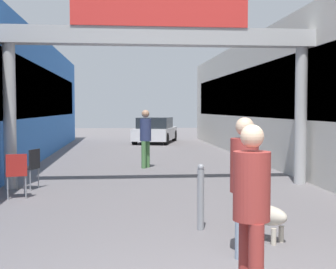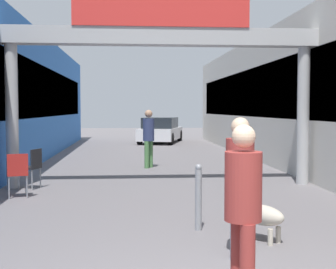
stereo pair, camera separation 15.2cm
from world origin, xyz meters
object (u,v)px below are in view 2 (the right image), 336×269
(pedestrian_carrying_crate, at_px, (149,135))
(cafe_chair_black_farther, at_px, (32,165))
(parked_car_white, at_px, (161,130))
(pedestrian_with_dog, at_px, (240,177))
(pedestrian_companion, at_px, (243,202))
(dog_on_leash, at_px, (258,214))
(cafe_chair_red_nearer, at_px, (18,171))
(bollard_post_metal, at_px, (198,197))

(pedestrian_carrying_crate, xyz_separation_m, cafe_chair_black_farther, (-2.73, -3.50, -0.47))
(parked_car_white, bearing_deg, pedestrian_with_dog, -90.82)
(pedestrian_companion, bearing_deg, dog_on_leash, 70.78)
(dog_on_leash, height_order, parked_car_white, parked_car_white)
(dog_on_leash, relative_size, parked_car_white, 0.18)
(pedestrian_with_dog, bearing_deg, cafe_chair_red_nearer, 131.46)
(cafe_chair_red_nearer, bearing_deg, parked_car_white, 75.64)
(pedestrian_companion, relative_size, dog_on_leash, 2.15)
(pedestrian_with_dog, bearing_deg, dog_on_leash, 58.49)
(dog_on_leash, bearing_deg, parked_car_white, 90.44)
(dog_on_leash, bearing_deg, pedestrian_companion, -109.22)
(pedestrian_companion, height_order, dog_on_leash, pedestrian_companion)
(cafe_chair_black_farther, bearing_deg, parked_car_white, 74.90)
(dog_on_leash, xyz_separation_m, bollard_post_metal, (-0.73, 0.58, 0.14))
(pedestrian_carrying_crate, height_order, dog_on_leash, pedestrian_carrying_crate)
(dog_on_leash, distance_m, parked_car_white, 18.34)
(dog_on_leash, xyz_separation_m, cafe_chair_red_nearer, (-3.98, 3.36, 0.18))
(dog_on_leash, distance_m, bollard_post_metal, 0.94)
(pedestrian_with_dog, height_order, pedestrian_carrying_crate, pedestrian_carrying_crate)
(cafe_chair_black_farther, bearing_deg, pedestrian_carrying_crate, 52.10)
(bollard_post_metal, relative_size, cafe_chair_black_farther, 1.10)
(pedestrian_companion, relative_size, bollard_post_metal, 1.68)
(pedestrian_carrying_crate, relative_size, cafe_chair_black_farther, 1.97)
(dog_on_leash, distance_m, cafe_chair_black_farther, 5.89)
(bollard_post_metal, relative_size, parked_car_white, 0.23)
(dog_on_leash, xyz_separation_m, cafe_chair_black_farther, (-3.90, 4.41, 0.18))
(pedestrian_carrying_crate, distance_m, bollard_post_metal, 7.36)
(pedestrian_companion, bearing_deg, cafe_chair_red_nearer, 121.43)
(bollard_post_metal, bearing_deg, parked_car_white, 88.11)
(bollard_post_metal, bearing_deg, cafe_chair_red_nearer, 139.51)
(pedestrian_companion, xyz_separation_m, cafe_chair_red_nearer, (-3.28, 5.36, -0.40))
(pedestrian_companion, bearing_deg, bollard_post_metal, 90.65)
(pedestrian_companion, xyz_separation_m, pedestrian_carrying_crate, (-0.47, 9.91, 0.07))
(pedestrian_companion, distance_m, dog_on_leash, 2.20)
(cafe_chair_red_nearer, distance_m, cafe_chair_black_farther, 1.05)
(pedestrian_with_dog, bearing_deg, bollard_post_metal, 104.03)
(pedestrian_carrying_crate, bearing_deg, dog_on_leash, -81.56)
(parked_car_white, bearing_deg, cafe_chair_red_nearer, -104.36)
(parked_car_white, bearing_deg, dog_on_leash, -89.56)
(pedestrian_companion, relative_size, pedestrian_carrying_crate, 0.94)
(cafe_chair_black_farther, bearing_deg, dog_on_leash, -48.51)
(parked_car_white, bearing_deg, cafe_chair_black_farther, -105.10)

